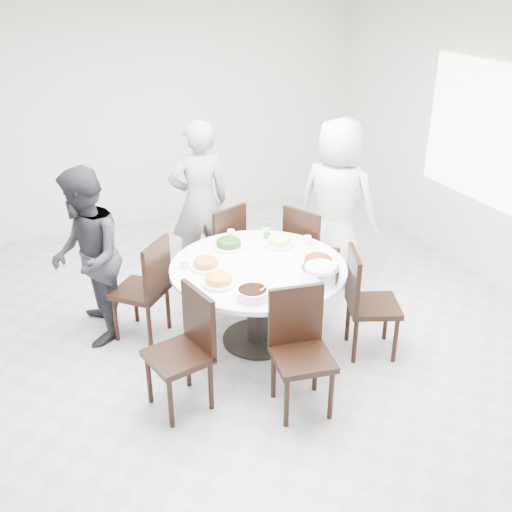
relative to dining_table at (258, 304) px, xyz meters
name	(u,v)px	position (x,y,z in m)	size (l,w,h in m)	color
floor	(222,338)	(-0.29, 0.15, -0.38)	(6.00, 6.00, 0.01)	#ADADB2
ceiling	(212,3)	(-0.29, 0.15, 2.42)	(6.00, 6.00, 0.01)	white
wall_back	(131,114)	(-0.29, 3.15, 1.02)	(6.00, 0.01, 2.80)	silver
wall_front	(489,436)	(-0.29, -2.85, 1.02)	(6.00, 0.01, 2.80)	silver
wall_right	(504,150)	(2.71, 0.15, 1.02)	(0.01, 6.00, 2.80)	silver
window	(504,140)	(2.69, 0.15, 1.12)	(0.04, 2.20, 1.40)	white
dining_table	(258,304)	(0.00, 0.00, 0.00)	(1.50, 1.50, 0.75)	white
chair_ne	(311,249)	(0.85, 0.61, 0.10)	(0.42, 0.42, 0.95)	black
chair_n	(217,247)	(0.01, 1.03, 0.10)	(0.42, 0.42, 0.95)	black
chair_nw	(140,288)	(-0.91, 0.51, 0.10)	(0.42, 0.42, 0.95)	black
chair_sw	(178,354)	(-0.90, -0.56, 0.10)	(0.42, 0.42, 0.95)	black
chair_s	(303,356)	(-0.07, -0.96, 0.10)	(0.42, 0.42, 0.95)	black
chair_se	(374,303)	(0.83, -0.54, 0.10)	(0.42, 0.42, 0.95)	black
diner_right	(337,203)	(1.20, 0.74, 0.49)	(0.85, 0.55, 1.73)	silver
diner_middle	(200,202)	(-0.05, 1.36, 0.48)	(0.62, 0.41, 1.71)	black
diner_left	(87,258)	(-1.31, 0.66, 0.41)	(0.77, 0.60, 1.58)	black
dish_greens	(229,244)	(-0.10, 0.43, 0.41)	(0.29, 0.29, 0.07)	white
dish_pale	(279,242)	(0.34, 0.30, 0.41)	(0.26, 0.26, 0.07)	white
dish_orange	(206,264)	(-0.42, 0.14, 0.41)	(0.26, 0.26, 0.07)	white
dish_redbrown	(318,262)	(0.46, -0.20, 0.41)	(0.30, 0.30, 0.07)	white
dish_tofu	(219,280)	(-0.42, -0.17, 0.41)	(0.28, 0.28, 0.07)	white
rice_bowl	(320,275)	(0.34, -0.46, 0.44)	(0.31, 0.31, 0.13)	silver
soup_bowl	(252,294)	(-0.26, -0.47, 0.41)	(0.25, 0.25, 0.08)	white
beverage_bottle	(267,227)	(0.30, 0.49, 0.48)	(0.06, 0.06, 0.22)	#2F7640
tea_cups	(234,235)	(0.02, 0.60, 0.42)	(0.07, 0.07, 0.08)	white
chopsticks	(228,236)	(-0.02, 0.65, 0.38)	(0.24, 0.04, 0.01)	tan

